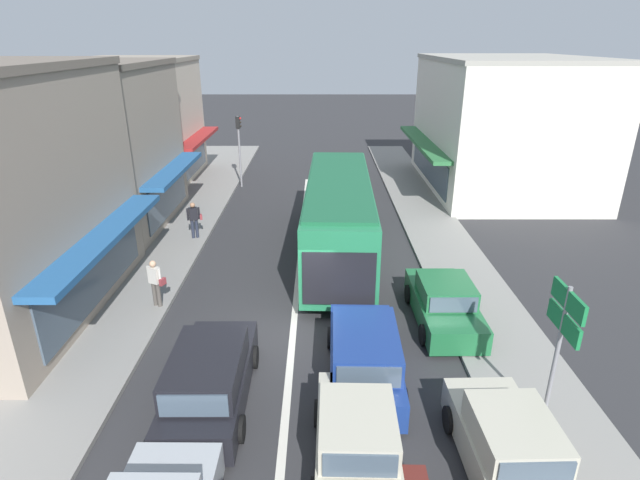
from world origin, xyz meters
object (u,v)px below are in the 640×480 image
(wagon_adjacent_lane_lead, at_px, (366,355))
(parked_sedan_kerb_second, at_px, (445,304))
(hatchback_queue_gap_filler, at_px, (358,439))
(pedestrian_with_handbag_near, at_px, (157,280))
(traffic_light_downstreet, at_px, (241,140))
(pedestrian_browsing_midblock, at_px, (196,218))
(city_bus, at_px, (340,212))
(directional_road_sign, at_px, (565,325))
(parked_hatchback_kerb_front, at_px, (508,446))
(wagon_behind_bus_mid, at_px, (211,378))

(wagon_adjacent_lane_lead, height_order, parked_sedan_kerb_second, wagon_adjacent_lane_lead)
(hatchback_queue_gap_filler, height_order, pedestrian_with_handbag_near, pedestrian_with_handbag_near)
(hatchback_queue_gap_filler, height_order, parked_sedan_kerb_second, hatchback_queue_gap_filler)
(traffic_light_downstreet, bearing_deg, pedestrian_browsing_midblock, -95.07)
(city_bus, height_order, directional_road_sign, directional_road_sign)
(traffic_light_downstreet, bearing_deg, parked_hatchback_kerb_front, -68.29)
(directional_road_sign, xyz_separation_m, pedestrian_with_handbag_near, (-10.58, 5.34, -1.64))
(wagon_adjacent_lane_lead, bearing_deg, city_bus, 92.78)
(wagon_behind_bus_mid, relative_size, pedestrian_browsing_midblock, 2.77)
(wagon_adjacent_lane_lead, relative_size, parked_sedan_kerb_second, 1.08)
(hatchback_queue_gap_filler, relative_size, parked_sedan_kerb_second, 0.89)
(hatchback_queue_gap_filler, height_order, directional_road_sign, directional_road_sign)
(wagon_adjacent_lane_lead, bearing_deg, pedestrian_with_handbag_near, 150.72)
(city_bus, distance_m, directional_road_sign, 10.87)
(city_bus, bearing_deg, traffic_light_downstreet, 118.25)
(wagon_adjacent_lane_lead, bearing_deg, parked_hatchback_kerb_front, -49.09)
(city_bus, height_order, pedestrian_with_handbag_near, city_bus)
(pedestrian_with_handbag_near, bearing_deg, city_bus, 36.57)
(city_bus, relative_size, parked_hatchback_kerb_front, 2.92)
(wagon_behind_bus_mid, height_order, parked_hatchback_kerb_front, wagon_behind_bus_mid)
(wagon_behind_bus_mid, bearing_deg, city_bus, 69.52)
(parked_sedan_kerb_second, xyz_separation_m, traffic_light_downstreet, (-8.65, 15.58, 2.19))
(parked_hatchback_kerb_front, bearing_deg, traffic_light_downstreet, 111.71)
(wagon_behind_bus_mid, height_order, parked_sedan_kerb_second, wagon_behind_bus_mid)
(city_bus, relative_size, parked_sedan_kerb_second, 2.59)
(pedestrian_with_handbag_near, bearing_deg, traffic_light_downstreet, 87.64)
(hatchback_queue_gap_filler, relative_size, pedestrian_with_handbag_near, 2.29)
(traffic_light_downstreet, relative_size, pedestrian_browsing_midblock, 2.58)
(city_bus, xyz_separation_m, pedestrian_browsing_midblock, (-6.28, 1.55, -0.81))
(traffic_light_downstreet, height_order, pedestrian_browsing_midblock, traffic_light_downstreet)
(wagon_behind_bus_mid, distance_m, directional_road_sign, 8.15)
(city_bus, distance_m, parked_sedan_kerb_second, 6.30)
(wagon_behind_bus_mid, distance_m, parked_hatchback_kerb_front, 6.81)
(traffic_light_downstreet, bearing_deg, directional_road_sign, -63.67)
(wagon_behind_bus_mid, relative_size, parked_sedan_kerb_second, 1.07)
(hatchback_queue_gap_filler, distance_m, parked_hatchback_kerb_front, 3.06)
(wagon_adjacent_lane_lead, relative_size, pedestrian_with_handbag_near, 2.79)
(hatchback_queue_gap_filler, xyz_separation_m, pedestrian_with_handbag_near, (-6.12, 6.54, 0.36))
(wagon_behind_bus_mid, distance_m, pedestrian_with_handbag_near, 5.35)
(wagon_behind_bus_mid, bearing_deg, parked_hatchback_kerb_front, -18.09)
(pedestrian_browsing_midblock, bearing_deg, parked_sedan_kerb_second, -36.13)
(pedestrian_with_handbag_near, height_order, pedestrian_browsing_midblock, same)
(parked_hatchback_kerb_front, xyz_separation_m, pedestrian_with_handbag_near, (-9.17, 6.72, 0.36))
(directional_road_sign, bearing_deg, wagon_adjacent_lane_lead, 157.44)
(traffic_light_downstreet, relative_size, directional_road_sign, 1.17)
(pedestrian_browsing_midblock, bearing_deg, pedestrian_with_handbag_near, -88.47)
(hatchback_queue_gap_filler, xyz_separation_m, parked_sedan_kerb_second, (3.14, 5.75, -0.05))
(wagon_behind_bus_mid, distance_m, pedestrian_browsing_midblock, 11.08)
(parked_hatchback_kerb_front, bearing_deg, city_bus, 105.18)
(parked_hatchback_kerb_front, bearing_deg, pedestrian_with_handbag_near, 143.78)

